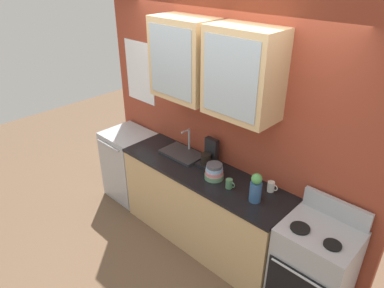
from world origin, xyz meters
TOP-DOWN VIEW (x-y plane):
  - ground_plane at (0.00, 0.00)m, footprint 10.00×10.00m
  - back_wall_unit at (-0.00, 0.27)m, footprint 3.44×0.48m
  - counter at (0.00, 0.00)m, footprint 1.99×0.59m
  - stove_range at (1.31, -0.00)m, footprint 0.61×0.58m
  - sink_faucet at (-0.40, 0.10)m, footprint 0.48×0.29m
  - bowl_stack at (0.17, -0.01)m, footprint 0.19×0.19m
  - vase at (0.68, -0.04)m, footprint 0.11×0.11m
  - cup_near_sink at (0.71, 0.19)m, footprint 0.11×0.07m
  - cup_near_bowls at (0.39, -0.04)m, footprint 0.10×0.07m
  - dishwasher at (-1.29, -0.00)m, footprint 0.59×0.58m
  - coffee_maker at (-0.05, 0.16)m, footprint 0.17×0.20m

SIDE VIEW (x-z plane):
  - ground_plane at x=0.00m, z-range 0.00..0.00m
  - dishwasher at x=-1.29m, z-range 0.00..0.94m
  - counter at x=0.00m, z-range 0.00..0.94m
  - stove_range at x=1.31m, z-range -0.08..1.03m
  - sink_faucet at x=-0.40m, z-range 0.81..1.10m
  - cup_near_bowls at x=0.39m, z-range 0.94..1.03m
  - cup_near_sink at x=0.71m, z-range 0.94..1.04m
  - bowl_stack at x=0.17m, z-range 0.93..1.09m
  - coffee_maker at x=-0.05m, z-range 0.90..1.19m
  - vase at x=0.68m, z-range 0.93..1.22m
  - back_wall_unit at x=0.00m, z-range 0.20..2.91m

